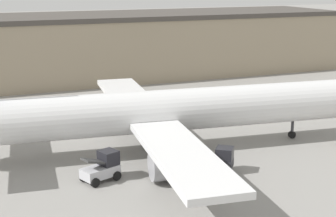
{
  "coord_description": "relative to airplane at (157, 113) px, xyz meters",
  "views": [
    {
      "loc": [
        -16.59,
        -41.45,
        15.4
      ],
      "look_at": [
        0.0,
        0.0,
        3.87
      ],
      "focal_mm": 55.0,
      "sensor_mm": 36.0,
      "label": 1
    }
  ],
  "objects": [
    {
      "name": "baggage_tug",
      "position": [
        2.67,
        -6.64,
        -2.59
      ],
      "size": [
        3.43,
        3.21,
        2.08
      ],
      "rotation": [
        0.0,
        0.0,
        -0.66
      ],
      "color": "#2D2D33",
      "rests_on": "ground_plane"
    },
    {
      "name": "belt_loader_truck",
      "position": [
        -6.43,
        -4.99,
        -2.5
      ],
      "size": [
        3.24,
        2.65,
        2.27
      ],
      "rotation": [
        0.0,
        0.0,
        0.37
      ],
      "color": "#B2B2B7",
      "rests_on": "ground_plane"
    },
    {
      "name": "terminal_building",
      "position": [
        -1.79,
        36.1,
        1.33
      ],
      "size": [
        89.83,
        16.56,
        9.78
      ],
      "color": "gray",
      "rests_on": "ground_plane"
    },
    {
      "name": "airplane",
      "position": [
        0.0,
        0.0,
        0.0
      ],
      "size": [
        42.35,
        35.76,
        11.51
      ],
      "rotation": [
        0.0,
        0.0,
        -0.11
      ],
      "color": "silver",
      "rests_on": "ground_plane"
    },
    {
      "name": "ground_plane",
      "position": [
        0.99,
        -0.11,
        -3.56
      ],
      "size": [
        400.0,
        400.0,
        0.0
      ],
      "primitive_type": "plane",
      "color": "gray"
    }
  ]
}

